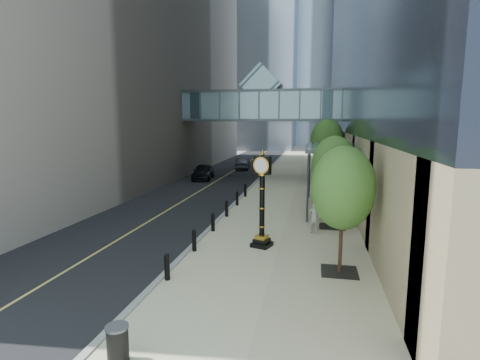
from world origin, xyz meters
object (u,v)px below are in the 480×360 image
street_clock (262,206)px  trash_bin (118,346)px  car_far (243,164)px  pedestrian (314,218)px  car_near (203,172)px

street_clock → trash_bin: (-2.22, -9.22, -1.48)m
car_far → trash_bin: bearing=91.2°
pedestrian → car_near: (-11.25, 17.22, -0.08)m
trash_bin → car_near: car_near is taller
car_near → car_far: 9.40m
trash_bin → car_far: car_far is taller
street_clock → trash_bin: street_clock is taller
street_clock → car_near: size_ratio=0.96×
trash_bin → car_far: 38.37m
street_clock → car_near: bearing=132.9°
pedestrian → car_far: size_ratio=0.39×
pedestrian → trash_bin: bearing=81.7°
car_near → pedestrian: bearing=-64.2°
street_clock → car_far: bearing=121.3°
street_clock → car_far: size_ratio=1.04×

